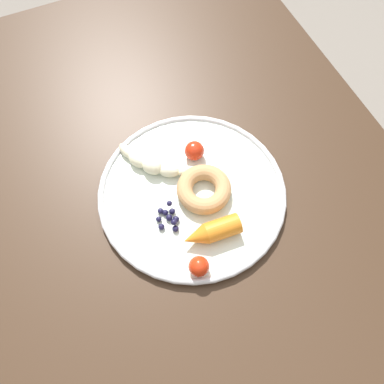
% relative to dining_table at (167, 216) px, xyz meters
% --- Properties ---
extents(ground_plane, '(6.00, 6.00, 0.00)m').
position_rel_dining_table_xyz_m(ground_plane, '(0.00, 0.00, -0.67)').
color(ground_plane, gray).
extents(dining_table, '(1.23, 0.94, 0.75)m').
position_rel_dining_table_xyz_m(dining_table, '(0.00, 0.00, 0.00)').
color(dining_table, '#3B281A').
rests_on(dining_table, ground_plane).
extents(plate, '(0.35, 0.35, 0.02)m').
position_rel_dining_table_xyz_m(plate, '(0.01, 0.05, 0.09)').
color(plate, silver).
rests_on(plate, dining_table).
extents(banana, '(0.13, 0.13, 0.03)m').
position_rel_dining_table_xyz_m(banana, '(-0.06, 0.00, 0.10)').
color(banana, beige).
rests_on(banana, plate).
extents(carrot_orange, '(0.04, 0.10, 0.04)m').
position_rel_dining_table_xyz_m(carrot_orange, '(0.11, 0.05, 0.11)').
color(carrot_orange, orange).
rests_on(carrot_orange, plate).
extents(donut, '(0.11, 0.11, 0.03)m').
position_rel_dining_table_xyz_m(donut, '(0.02, 0.07, 0.11)').
color(donut, tan).
rests_on(donut, plate).
extents(blueberry_pile, '(0.06, 0.04, 0.02)m').
position_rel_dining_table_xyz_m(blueberry_pile, '(0.05, -0.01, 0.10)').
color(blueberry_pile, '#191638').
rests_on(blueberry_pile, plate).
extents(tomato_near, '(0.04, 0.04, 0.04)m').
position_rel_dining_table_xyz_m(tomato_near, '(0.15, 0.00, 0.11)').
color(tomato_near, red).
rests_on(tomato_near, plate).
extents(tomato_mid, '(0.04, 0.04, 0.04)m').
position_rel_dining_table_xyz_m(tomato_mid, '(-0.06, 0.09, 0.11)').
color(tomato_mid, red).
rests_on(tomato_mid, plate).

